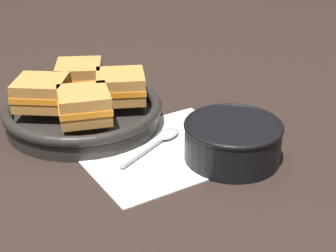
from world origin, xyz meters
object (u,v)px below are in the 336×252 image
spoon (161,139)px  sandwich_far_left (121,86)px  soup_bowl (233,139)px  skillet (83,113)px  sandwich_near_right (84,105)px  sandwich_near_left (41,93)px  sandwich_far_right (79,76)px

spoon → sandwich_far_left: bearing=73.8°
soup_bowl → skillet: (-0.11, 0.24, -0.01)m
soup_bowl → spoon: soup_bowl is taller
soup_bowl → sandwich_near_right: bearing=126.8°
sandwich_near_left → sandwich_far_right: 0.09m
sandwich_near_right → soup_bowl: bearing=-53.2°
sandwich_near_left → sandwich_near_right: 0.09m
soup_bowl → sandwich_near_right: (-0.14, 0.19, 0.03)m
soup_bowl → sandwich_near_left: size_ratio=1.29×
sandwich_near_left → sandwich_far_right: same height
soup_bowl → sandwich_far_right: 0.31m
skillet → sandwich_far_left: sandwich_far_left is taller
sandwich_far_right → sandwich_far_left: bearing=-72.6°
soup_bowl → sandwich_near_left: sandwich_near_left is taller
sandwich_near_right → sandwich_far_left: (0.09, 0.03, 0.00)m
skillet → sandwich_far_right: 0.08m
soup_bowl → sandwich_far_right: bearing=104.6°
spoon → sandwich_near_right: size_ratio=1.35×
spoon → sandwich_near_left: 0.21m
spoon → sandwich_far_right: bearing=81.5°
sandwich_far_left → spoon: bearing=-89.2°
sandwich_far_left → sandwich_far_right: 0.09m
soup_bowl → sandwich_far_right: sandwich_far_right is taller
sandwich_far_right → soup_bowl: bearing=-75.4°
spoon → sandwich_near_right: 0.13m
soup_bowl → sandwich_far_left: bearing=103.5°
soup_bowl → skillet: bearing=114.1°
sandwich_far_right → sandwich_near_right: bearing=-117.6°
spoon → skillet: size_ratio=0.54×
spoon → sandwich_far_right: size_ratio=1.29×
soup_bowl → skillet: soup_bowl is taller
spoon → sandwich_far_left: size_ratio=1.30×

